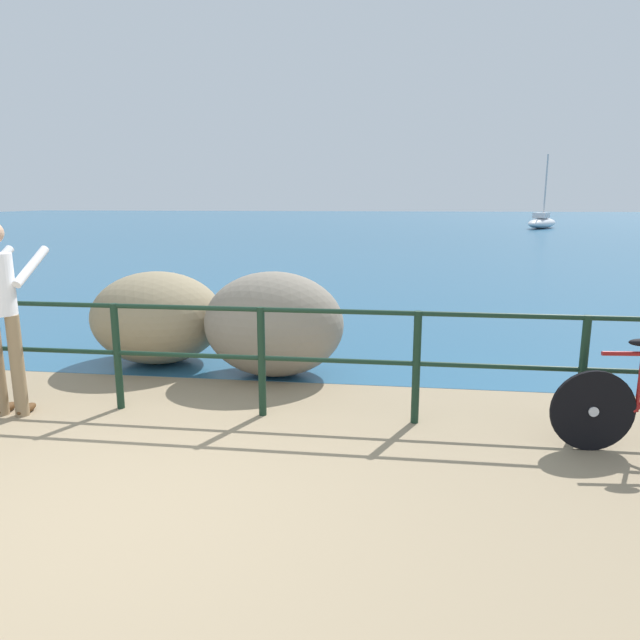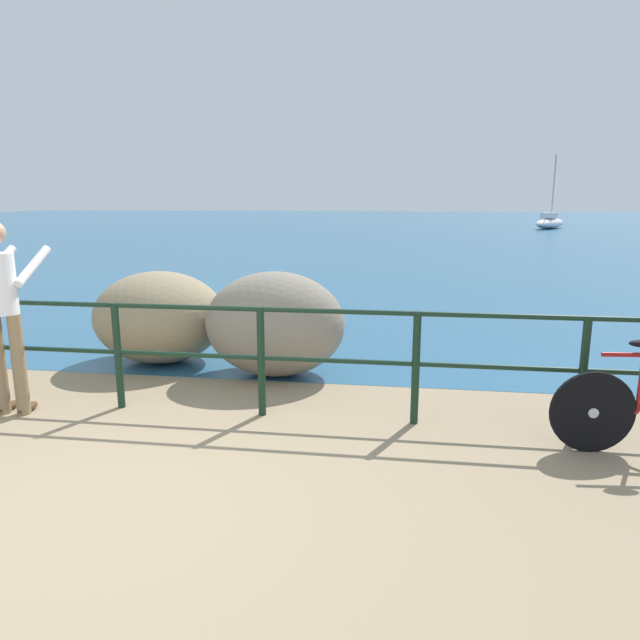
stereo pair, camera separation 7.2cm
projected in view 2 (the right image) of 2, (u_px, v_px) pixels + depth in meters
name	position (u px, v px, depth m)	size (l,w,h in m)	color
ground_plane	(355.00, 250.00, 23.07)	(120.00, 120.00, 0.10)	#937F60
sea_surface	(382.00, 222.00, 49.94)	(120.00, 90.00, 0.01)	#285B7F
promenade_railing	(188.00, 346.00, 5.28)	(9.82, 0.07, 1.02)	black
person_at_railing	(4.00, 309.00, 5.17)	(0.45, 0.64, 1.78)	#8C7251
breakwater_boulder_main	(275.00, 324.00, 6.42)	(1.58, 1.16, 1.18)	gray
breakwater_boulder_left	(160.00, 317.00, 6.97)	(1.60, 1.40, 1.12)	gray
sailboat	(550.00, 222.00, 38.67)	(3.29, 4.47, 4.90)	white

